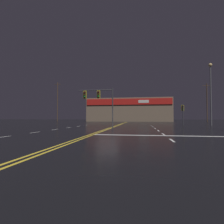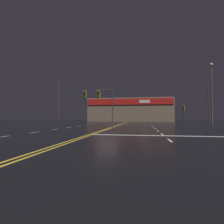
% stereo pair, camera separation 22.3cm
% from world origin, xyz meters
% --- Properties ---
extents(ground_plane, '(200.00, 200.00, 0.00)m').
position_xyz_m(ground_plane, '(0.00, 0.00, 0.00)').
color(ground_plane, black).
extents(road_markings, '(15.86, 60.00, 0.01)m').
position_xyz_m(road_markings, '(1.07, -1.29, 0.00)').
color(road_markings, gold).
rests_on(road_markings, ground).
extents(traffic_signal_median, '(4.51, 0.36, 4.96)m').
position_xyz_m(traffic_signal_median, '(-1.60, 1.93, 3.77)').
color(traffic_signal_median, '#38383D').
rests_on(traffic_signal_median, ground).
extents(traffic_signal_corner_northeast, '(0.42, 0.36, 3.40)m').
position_xyz_m(traffic_signal_corner_northeast, '(10.76, 11.69, 2.50)').
color(traffic_signal_corner_northeast, '#38383D').
rests_on(traffic_signal_corner_northeast, ground).
extents(streetlight_near_left, '(0.56, 0.56, 10.08)m').
position_xyz_m(streetlight_near_left, '(14.93, 10.98, 6.38)').
color(streetlight_near_left, '#59595E').
rests_on(streetlight_near_left, ground).
extents(building_backdrop, '(27.29, 10.23, 7.59)m').
position_xyz_m(building_backdrop, '(0.00, 40.47, 3.81)').
color(building_backdrop, '#7A6651').
rests_on(building_backdrop, ground).
extents(utility_pole_row, '(47.99, 0.26, 12.86)m').
position_xyz_m(utility_pole_row, '(-1.82, 34.42, 6.22)').
color(utility_pole_row, '#4C3828').
rests_on(utility_pole_row, ground).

